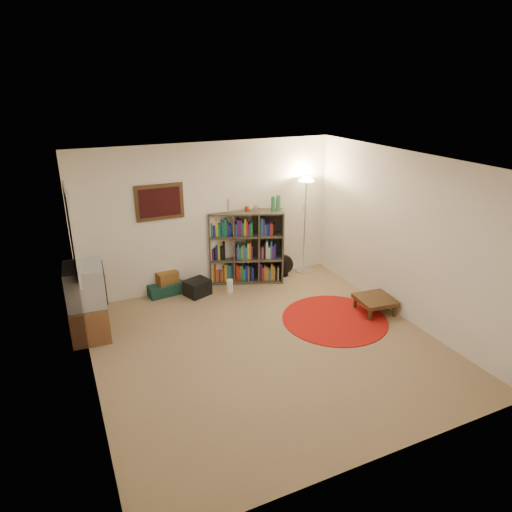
% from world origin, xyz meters
% --- Properties ---
extents(room, '(4.54, 4.54, 2.54)m').
position_xyz_m(room, '(-0.05, 0.05, 1.26)').
color(room, '#8B7051').
rests_on(room, ground).
extents(bookshelf, '(1.35, 0.82, 1.57)m').
position_xyz_m(bookshelf, '(0.59, 2.15, 0.63)').
color(bookshelf, '#3F392A').
rests_on(bookshelf, ground).
extents(floor_lamp, '(0.44, 0.44, 1.82)m').
position_xyz_m(floor_lamp, '(1.75, 2.06, 1.51)').
color(floor_lamp, silver).
rests_on(floor_lamp, ground).
extents(floor_fan, '(0.36, 0.25, 0.42)m').
position_xyz_m(floor_fan, '(1.31, 2.04, 0.21)').
color(floor_fan, black).
rests_on(floor_fan, ground).
extents(tv_stand, '(0.56, 0.76, 1.07)m').
position_xyz_m(tv_stand, '(-2.16, 1.32, 0.51)').
color(tv_stand, brown).
rests_on(tv_stand, ground).
extents(suitcase, '(0.64, 0.45, 0.19)m').
position_xyz_m(suitcase, '(-0.87, 2.23, 0.10)').
color(suitcase, '#123129').
rests_on(suitcase, ground).
extents(wicker_basket, '(0.40, 0.32, 0.20)m').
position_xyz_m(wicker_basket, '(-0.83, 2.22, 0.29)').
color(wicker_basket, brown).
rests_on(wicker_basket, suitcase).
extents(duffel_bag, '(0.48, 0.44, 0.27)m').
position_xyz_m(duffel_bag, '(-0.39, 1.93, 0.13)').
color(duffel_bag, black).
rests_on(duffel_bag, ground).
extents(paper_towel, '(0.14, 0.14, 0.24)m').
position_xyz_m(paper_towel, '(0.15, 1.79, 0.12)').
color(paper_towel, white).
rests_on(paper_towel, ground).
extents(red_rug, '(1.60, 1.60, 0.01)m').
position_xyz_m(red_rug, '(1.25, 0.24, 0.01)').
color(red_rug, '#990F0B').
rests_on(red_rug, ground).
extents(side_table, '(0.60, 0.60, 0.25)m').
position_xyz_m(side_table, '(1.96, 0.18, 0.21)').
color(side_table, '#3B2614').
rests_on(side_table, ground).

